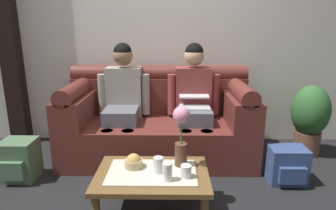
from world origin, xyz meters
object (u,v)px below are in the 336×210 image
(backpack_right, at_px, (287,165))
(coffee_table, at_px, (152,178))
(person_left, at_px, (123,97))
(snack_bowl, at_px, (134,162))
(flower_vase, at_px, (181,132))
(couch, at_px, (159,122))
(person_right, at_px, (194,97))
(cup_near_left, at_px, (167,172))
(potted_plant, at_px, (310,117))
(backpack_left, at_px, (20,160))
(cup_near_right, at_px, (186,171))
(cup_far_center, at_px, (158,165))

(backpack_right, bearing_deg, coffee_table, -157.70)
(coffee_table, bearing_deg, person_left, 109.42)
(snack_bowl, bearing_deg, flower_vase, 6.32)
(couch, height_order, person_right, person_right)
(snack_bowl, bearing_deg, backpack_right, 17.55)
(flower_vase, bearing_deg, cup_near_left, -113.39)
(person_left, bearing_deg, potted_plant, 1.48)
(couch, distance_m, flower_vase, 1.02)
(backpack_left, height_order, backpack_right, backpack_left)
(snack_bowl, xyz_separation_m, backpack_left, (-1.12, 0.45, -0.21))
(person_right, height_order, cup_near_left, person_right)
(coffee_table, xyz_separation_m, potted_plant, (1.65, 1.12, 0.13))
(person_left, distance_m, person_right, 0.76)
(person_right, relative_size, backpack_left, 3.24)
(flower_vase, xyz_separation_m, potted_plant, (1.44, 1.02, -0.19))
(person_right, xyz_separation_m, cup_near_right, (-0.14, -1.15, -0.26))
(person_right, xyz_separation_m, cup_far_center, (-0.33, -1.08, -0.24))
(coffee_table, height_order, cup_far_center, cup_far_center)
(person_right, bearing_deg, cup_near_right, -96.70)
(couch, relative_size, potted_plant, 2.53)
(person_right, bearing_deg, backpack_right, -35.66)
(cup_near_left, height_order, potted_plant, potted_plant)
(flower_vase, relative_size, cup_near_left, 3.66)
(cup_near_left, xyz_separation_m, potted_plant, (1.54, 1.25, 0.01))
(cup_near_left, distance_m, cup_far_center, 0.13)
(snack_bowl, xyz_separation_m, cup_far_center, (0.19, -0.08, 0.02))
(couch, bearing_deg, cup_near_right, -78.10)
(cup_near_right, distance_m, cup_far_center, 0.21)
(person_left, height_order, cup_near_left, person_left)
(person_left, relative_size, cup_near_left, 9.64)
(couch, bearing_deg, backpack_right, -26.19)
(coffee_table, height_order, backpack_right, coffee_table)
(cup_near_left, bearing_deg, cup_near_right, 19.01)
(person_right, xyz_separation_m, cup_near_left, (-0.26, -1.19, -0.24))
(cup_far_center, distance_m, backpack_right, 1.27)
(backpack_right, bearing_deg, cup_near_left, -150.40)
(cup_near_left, xyz_separation_m, backpack_right, (1.08, 0.61, -0.26))
(cup_near_left, distance_m, backpack_right, 1.26)
(flower_vase, distance_m, potted_plant, 1.78)
(backpack_left, bearing_deg, cup_near_right, -21.64)
(flower_vase, xyz_separation_m, backpack_left, (-1.48, 0.41, -0.44))
(person_right, distance_m, cup_far_center, 1.16)
(person_left, distance_m, potted_plant, 2.05)
(coffee_table, distance_m, cup_far_center, 0.12)
(flower_vase, bearing_deg, snack_bowl, -173.68)
(cup_far_center, relative_size, backpack_left, 0.31)
(person_right, relative_size, potted_plant, 1.57)
(person_right, height_order, cup_near_right, person_right)
(cup_near_left, bearing_deg, snack_bowl, 143.36)
(snack_bowl, bearing_deg, person_left, 103.19)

